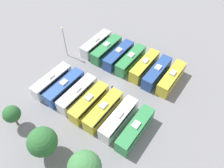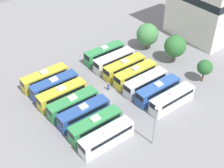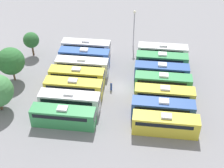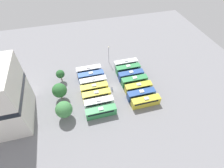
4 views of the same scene
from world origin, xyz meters
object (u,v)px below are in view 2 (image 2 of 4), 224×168
at_px(tree_1, 175,46).
at_px(bus_5, 96,125).
at_px(bus_10, 135,74).
at_px(light_pole, 155,120).
at_px(bus_1, 55,85).
at_px(tree_2, 205,67).
at_px(bus_3, 73,104).
at_px(bus_7, 105,53).
at_px(bus_2, 62,94).
at_px(bus_12, 158,90).
at_px(bus_11, 146,82).
at_px(bus_13, 172,99).
at_px(bus_0, 45,78).
at_px(tree_0, 147,34).
at_px(bus_6, 107,137).
at_px(bus_8, 114,60).
at_px(bus_4, 84,113).
at_px(bus_9, 125,67).
at_px(worker_person, 108,87).

bearing_deg(tree_1, bus_5, -75.01).
distance_m(bus_10, light_pole, 18.43).
xyz_separation_m(bus_10, tree_1, (-0.22, 12.11, 2.48)).
distance_m(bus_1, tree_2, 31.65).
xyz_separation_m(bus_3, bus_7, (-10.90, 15.55, 0.00)).
bearing_deg(bus_2, bus_12, 56.20).
distance_m(bus_11, bus_13, 7.08).
relative_size(bus_0, tree_0, 1.52).
height_order(bus_6, bus_8, same).
bearing_deg(bus_12, bus_6, -76.44).
bearing_deg(bus_3, bus_8, 114.74).
bearing_deg(bus_4, bus_13, 65.66).
xyz_separation_m(bus_3, bus_10, (-0.02, 15.73, 0.00)).
xyz_separation_m(bus_5, bus_8, (-14.28, 15.26, 0.00)).
bearing_deg(bus_6, bus_2, -179.17).
distance_m(bus_7, light_pole, 28.09).
bearing_deg(bus_10, bus_9, -177.66).
height_order(bus_6, bus_7, same).
bearing_deg(tree_1, bus_9, -105.06).
height_order(bus_3, bus_4, same).
height_order(bus_11, bus_12, same).
height_order(bus_1, bus_13, same).
distance_m(bus_2, bus_3, 3.75).
distance_m(bus_7, bus_13, 21.42).
relative_size(bus_9, light_pole, 1.19).
bearing_deg(bus_5, bus_0, -178.40).
height_order(bus_2, light_pole, light_pole).
xyz_separation_m(bus_3, bus_4, (3.37, 0.23, 0.00)).
relative_size(bus_10, bus_12, 1.00).
height_order(bus_3, bus_13, same).
bearing_deg(bus_0, worker_person, 44.81).
bearing_deg(bus_11, bus_8, -179.79).
bearing_deg(bus_10, bus_5, -65.21).
height_order(bus_4, worker_person, bus_4).
height_order(bus_6, bus_12, same).
distance_m(bus_4, bus_13, 17.33).
height_order(bus_1, bus_7, same).
relative_size(bus_9, worker_person, 5.79).
bearing_deg(bus_4, bus_1, -178.98).
height_order(bus_12, worker_person, bus_12).
relative_size(bus_7, bus_8, 1.00).
bearing_deg(bus_2, bus_6, 0.83).
height_order(bus_3, worker_person, bus_3).
height_order(bus_6, bus_11, same).
bearing_deg(tree_2, worker_person, -119.07).
relative_size(bus_5, bus_12, 1.00).
bearing_deg(bus_1, bus_8, 89.71).
xyz_separation_m(bus_2, worker_person, (2.67, 9.42, -0.94)).
height_order(bus_2, tree_2, tree_2).
distance_m(worker_person, tree_2, 20.79).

